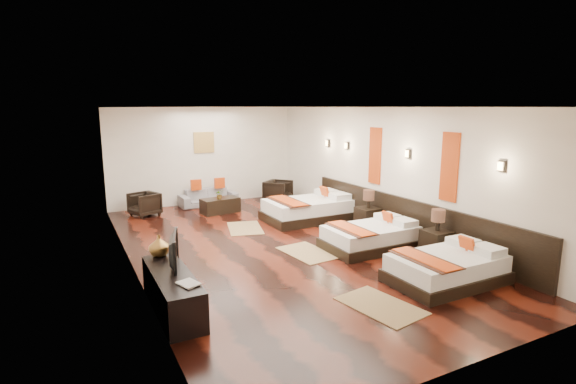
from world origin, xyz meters
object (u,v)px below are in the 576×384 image
armchair_right (278,191)px  bed_far (309,209)px  tv_console (172,292)px  armchair_left (144,204)px  book (181,286)px  table_plant (220,194)px  sofa (208,197)px  coffee_table (220,205)px  bed_mid (371,236)px  nightstand_b (368,216)px  figurine (159,246)px  nightstand_a (437,241)px  tv (170,250)px  bed_near (447,268)px

armchair_right → bed_far: bearing=-136.4°
tv_console → armchair_left: bearing=84.1°
book → table_plant: size_ratio=1.15×
sofa → coffee_table: size_ratio=1.64×
bed_mid → coffee_table: bearing=111.9°
nightstand_b → tv_console: (-4.95, -2.02, -0.06)m
armchair_right → figurine: bearing=-172.1°
bed_mid → figurine: figurine is taller
nightstand_a → table_plant: nightstand_a is taller
tv → armchair_left: (0.55, 5.56, -0.48)m
book → coffee_table: 6.29m
nightstand_a → table_plant: 5.80m
sofa → armchair_left: armchair_left is taller
tv_console → sofa: 6.75m
bed_far → sofa: 3.31m
table_plant → tv_console: bearing=-115.3°
bed_far → armchair_left: (-3.60, 2.38, 0.03)m
bed_far → book: 5.81m
nightstand_a → figurine: (-4.95, 0.86, 0.39)m
tv_console → tv: (0.05, 0.28, 0.51)m
bed_mid → bed_far: size_ratio=0.86×
tv → book: (-0.05, -0.83, -0.22)m
tv → table_plant: tv is taller
bed_far → bed_mid: bearing=-90.1°
nightstand_a → tv_console: (-4.95, 0.07, -0.05)m
tv → tv_console: bearing=-174.9°
figurine → armchair_right: (4.45, 4.92, -0.39)m
bed_near → figurine: (-4.19, 1.83, 0.47)m
book → table_plant: 6.20m
nightstand_a → armchair_left: 7.34m
book → coffee_table: (2.47, 5.78, -0.36)m
sofa → bed_near: bearing=-79.3°
bed_mid → tv: tv is taller
armchair_right → table_plant: size_ratio=2.85×
bed_near → sofa: 7.52m
tv_console → armchair_right: size_ratio=2.47×
figurine → tv_console: bearing=-90.0°
tv_console → armchair_left: size_ratio=2.66×
bed_mid → armchair_right: (0.26, 4.78, 0.09)m
bed_near → tv_console: 4.32m
armchair_left → armchair_right: bearing=68.1°
nightstand_b → book: 5.58m
book → armchair_right: size_ratio=0.40×
nightstand_b → tv: size_ratio=1.16×
tv_console → coffee_table: (2.47, 5.23, -0.08)m
bed_mid → book: size_ratio=6.33×
bed_mid → tv_console: (-4.19, -0.93, 0.03)m
bed_mid → tv_console: bearing=-167.5°
bed_near → armchair_right: (0.26, 6.75, 0.09)m
bed_mid → book: (-4.19, -1.48, 0.32)m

